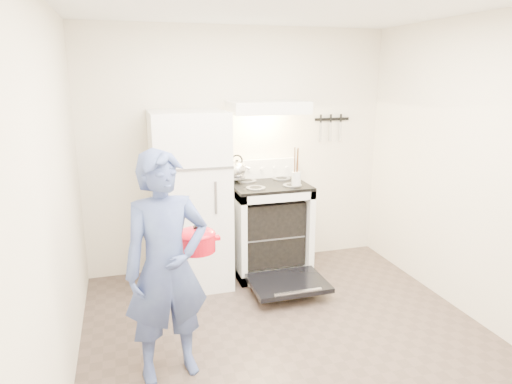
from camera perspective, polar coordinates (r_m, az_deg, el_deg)
The scene contains 15 objects.
floor at distance 3.65m, azimuth 5.53°, elevation -19.27°, with size 3.60×3.60×0.00m, color #4C3D35.
back_wall at distance 4.81m, azimuth -2.14°, elevation 5.22°, with size 3.20×0.02×2.50m, color silver.
refrigerator at distance 4.45m, azimuth -8.22°, elevation -0.97°, with size 0.70×0.70×1.70m, color white.
stove_body at distance 4.76m, azimuth 1.61°, elevation -4.68°, with size 0.76×0.65×0.92m, color white.
cooktop at distance 4.63m, azimuth 1.65°, elevation 0.88°, with size 0.76×0.65×0.03m, color black.
backsplash at distance 4.87m, azimuth 0.62°, elevation 2.95°, with size 0.76×0.07×0.20m, color white.
oven_door at distance 4.37m, azimuth 4.05°, elevation -11.29°, with size 0.70×0.54×0.04m, color black.
oven_rack at distance 4.77m, azimuth 1.61°, elevation -4.91°, with size 0.60×0.52×0.01m, color slate.
range_hood at distance 4.58m, azimuth 1.43°, elevation 10.55°, with size 0.76×0.50×0.12m, color white.
knife_strip at distance 5.12m, azimuth 9.47°, elevation 8.98°, with size 0.40×0.02×0.03m, color black.
pizza_stone at distance 4.82m, azimuth 1.59°, elevation -4.55°, with size 0.31×0.31×0.02m, color olive.
tea_kettle at distance 4.68m, azimuth -2.40°, elevation 2.97°, with size 0.23×0.19×0.28m, color #B9B9BE, non-canonical shape.
utensil_jar at distance 4.43m, azimuth 5.05°, elevation 1.66°, with size 0.09×0.09×0.13m, color silver.
person at distance 3.10m, azimuth -11.10°, elevation -9.29°, with size 0.57×0.38×1.57m, color navy.
dutch_oven at distance 3.37m, azimuth -7.50°, elevation -6.26°, with size 0.35×0.28×0.23m, color red, non-canonical shape.
Camera 1 is at (-1.18, -2.80, 2.02)m, focal length 32.00 mm.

